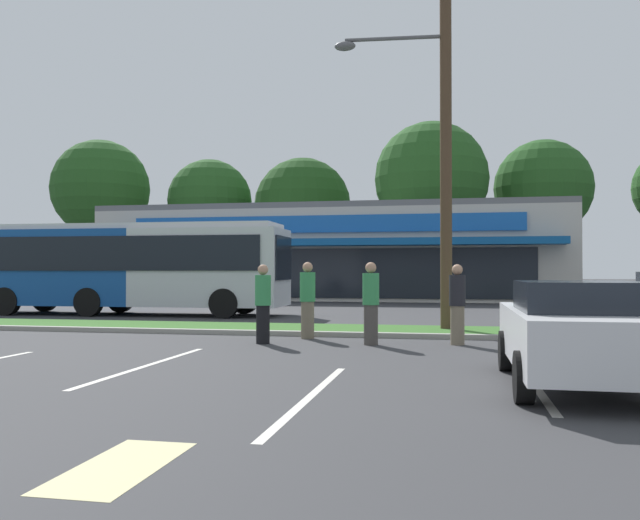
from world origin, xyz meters
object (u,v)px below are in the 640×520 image
object	(u,v)px
pedestrian_mid	(308,300)
utility_pole	(440,113)
pedestrian_by_pole	(263,304)
pedestrian_near_bench	(457,304)
pedestrian_far	(371,303)
city_bus	(128,266)
car_2	(577,332)

from	to	relation	value
pedestrian_mid	utility_pole	bearing A→B (deg)	-154.31
pedestrian_by_pole	pedestrian_near_bench	bearing A→B (deg)	-1.67
pedestrian_near_bench	pedestrian_far	distance (m)	1.87
city_bus	car_2	bearing A→B (deg)	-44.42
pedestrian_by_pole	pedestrian_mid	world-z (taller)	pedestrian_mid
city_bus	pedestrian_by_pole	xyz separation A→B (m)	(7.44, -8.11, -0.89)
pedestrian_near_bench	pedestrian_by_pole	bearing A→B (deg)	162.32
pedestrian_near_bench	city_bus	bearing A→B (deg)	121.22
car_2	city_bus	bearing A→B (deg)	46.66
car_2	pedestrian_mid	xyz separation A→B (m)	(-5.03, 5.60, 0.14)
pedestrian_near_bench	car_2	bearing A→B (deg)	-98.33
car_2	pedestrian_mid	world-z (taller)	pedestrian_mid
pedestrian_near_bench	pedestrian_mid	distance (m)	3.51
city_bus	pedestrian_by_pole	world-z (taller)	city_bus
utility_pole	car_2	size ratio (longest dim) A/B	2.47
pedestrian_near_bench	pedestrian_by_pole	size ratio (longest dim) A/B	1.00
utility_pole	pedestrian_by_pole	size ratio (longest dim) A/B	6.11
pedestrian_near_bench	pedestrian_mid	xyz separation A→B (m)	(-3.45, 0.63, 0.03)
pedestrian_far	pedestrian_by_pole	bearing A→B (deg)	-10.28
utility_pole	pedestrian_mid	bearing A→B (deg)	-146.75
pedestrian_by_pole	pedestrian_far	world-z (taller)	pedestrian_far
car_2	pedestrian_by_pole	distance (m)	7.22
car_2	pedestrian_near_bench	distance (m)	5.21
utility_pole	pedestrian_by_pole	xyz separation A→B (m)	(-3.79, -3.25, -4.79)
pedestrian_mid	city_bus	bearing A→B (deg)	-47.58
pedestrian_by_pole	pedestrian_far	xyz separation A→B (m)	(2.35, 0.24, 0.02)
pedestrian_by_pole	pedestrian_mid	bearing A→B (deg)	49.62
car_2	pedestrian_by_pole	size ratio (longest dim) A/B	2.48
city_bus	car_2	world-z (taller)	city_bus
city_bus	pedestrian_far	distance (m)	12.59
car_2	utility_pole	bearing A→B (deg)	14.54
car_2	pedestrian_mid	distance (m)	7.53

